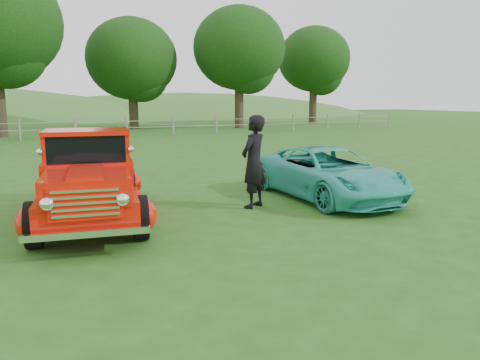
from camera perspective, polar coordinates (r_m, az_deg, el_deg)
name	(u,v)px	position (r m, az deg, el deg)	size (l,w,h in m)	color
ground	(214,236)	(8.16, -3.24, -6.88)	(140.00, 140.00, 0.00)	#204E14
distant_hills	(13,152)	(67.09, -25.89, 3.06)	(116.00, 60.00, 18.00)	#355C22
fence_line	(75,128)	(29.46, -19.43, 5.98)	(48.00, 0.12, 1.20)	gray
tree_near_east	(132,59)	(37.22, -13.08, 14.17)	(6.80, 6.80, 8.33)	#2F2217
tree_mid_east	(239,49)	(37.95, -0.11, 15.74)	(7.20, 7.20, 9.44)	#2F2217
tree_far_east	(314,59)	(44.94, 9.02, 14.32)	(6.60, 6.60, 8.86)	#2F2217
red_pickup	(89,181)	(9.45, -17.91, -0.06)	(2.76, 5.18, 1.78)	black
teal_sedan	(328,173)	(11.27, 10.70, 0.81)	(2.00, 4.34, 1.21)	#2CB19E
man	(254,162)	(10.09, 1.68, 2.23)	(0.73, 0.48, 2.01)	black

